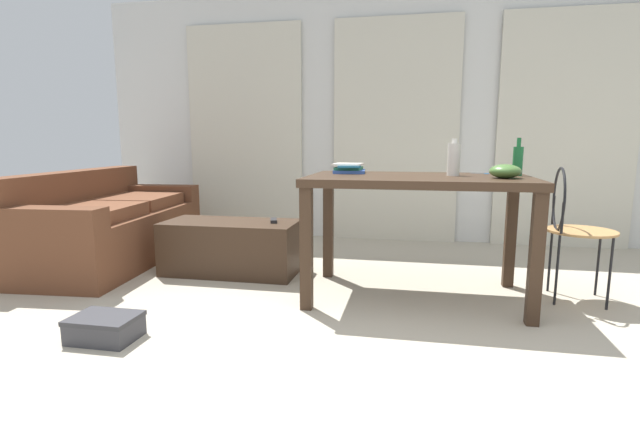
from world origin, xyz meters
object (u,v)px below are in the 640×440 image
(bottle_far, at_px, (518,160))
(scissors, at_px, (482,173))
(shoebox, at_px, (105,328))
(craft_table, at_px, (418,193))
(wire_chair, at_px, (570,219))
(tv_remote_primary, at_px, (274,220))
(bottle_near, at_px, (454,159))
(bowl, at_px, (505,171))
(couch, at_px, (107,226))
(coffee_table, at_px, (232,247))
(book_stack, at_px, (349,168))

(bottle_far, bearing_deg, scissors, 143.41)
(shoebox, bearing_deg, craft_table, 33.02)
(bottle_far, bearing_deg, wire_chair, -1.22)
(scissors, relative_size, tv_remote_primary, 0.82)
(tv_remote_primary, height_order, shoebox, tv_remote_primary)
(craft_table, distance_m, shoebox, 1.97)
(bottle_near, xyz_separation_m, bowl, (0.29, -0.16, -0.06))
(couch, distance_m, tv_remote_primary, 1.51)
(couch, height_order, tv_remote_primary, couch)
(bottle_near, xyz_separation_m, scissors, (0.21, 0.23, -0.10))
(coffee_table, bearing_deg, couch, 173.88)
(craft_table, distance_m, bottle_far, 0.67)
(bottle_far, height_order, shoebox, bottle_far)
(coffee_table, height_order, bottle_far, bottle_far)
(couch, xyz_separation_m, craft_table, (2.57, -0.44, 0.39))
(coffee_table, bearing_deg, scissors, -0.46)
(coffee_table, relative_size, scissors, 8.52)
(shoebox, bearing_deg, coffee_table, 83.03)
(couch, relative_size, book_stack, 6.74)
(bowl, height_order, shoebox, bowl)
(craft_table, bearing_deg, scissors, 35.06)
(couch, xyz_separation_m, wire_chair, (3.53, -0.29, 0.22))
(couch, distance_m, book_stack, 2.18)
(craft_table, height_order, tv_remote_primary, craft_table)
(wire_chair, distance_m, scissors, 0.61)
(bowl, distance_m, scissors, 0.40)
(bottle_near, distance_m, scissors, 0.33)
(bowl, bearing_deg, shoebox, -155.87)
(coffee_table, xyz_separation_m, scissors, (1.83, -0.01, 0.60))
(bottle_far, bearing_deg, shoebox, -151.76)
(craft_table, xyz_separation_m, wire_chair, (0.96, 0.15, -0.16))
(bottle_near, height_order, scissors, bottle_near)
(craft_table, height_order, bowl, bowl)
(couch, height_order, bottle_near, bottle_near)
(scissors, bearing_deg, couch, 177.33)
(craft_table, height_order, scissors, scissors)
(bottle_near, bearing_deg, shoebox, -148.58)
(bottle_far, xyz_separation_m, book_stack, (-1.09, 0.05, -0.07))
(shoebox, bearing_deg, tv_remote_primary, 70.13)
(coffee_table, xyz_separation_m, bottle_near, (1.62, -0.24, 0.70))
(bowl, bearing_deg, craft_table, 169.89)
(couch, xyz_separation_m, bottle_far, (3.19, -0.28, 0.59))
(bowl, height_order, scissors, bowl)
(bowl, relative_size, shoebox, 0.54)
(tv_remote_primary, bearing_deg, book_stack, -31.30)
(craft_table, xyz_separation_m, book_stack, (-0.47, 0.21, 0.14))
(wire_chair, bearing_deg, bottle_far, 178.78)
(bottle_near, height_order, tv_remote_primary, bottle_near)
(tv_remote_primary, bearing_deg, wire_chair, -23.37)
(scissors, bearing_deg, craft_table, -144.94)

